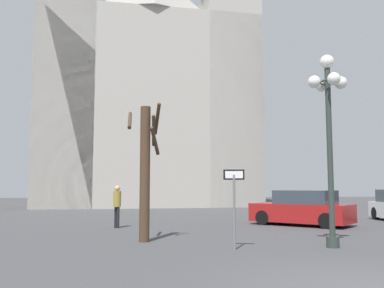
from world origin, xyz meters
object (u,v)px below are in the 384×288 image
at_px(parked_car_near_red, 302,209).
at_px(cathedral, 148,79).
at_px(bare_tree, 145,168).
at_px(pedestrian_walking, 117,202).
at_px(one_way_arrow_sign, 234,198).
at_px(street_lamp, 329,115).

bearing_deg(parked_car_near_red, cathedral, 107.68).
height_order(bare_tree, pedestrian_walking, bare_tree).
bearing_deg(bare_tree, one_way_arrow_sign, -39.19).
distance_m(street_lamp, bare_tree, 5.74).
height_order(one_way_arrow_sign, pedestrian_walking, one_way_arrow_sign).
relative_size(street_lamp, pedestrian_walking, 3.17).
xyz_separation_m(parked_car_near_red, pedestrian_walking, (-8.04, -0.12, 0.34)).
xyz_separation_m(street_lamp, bare_tree, (-5.21, 1.89, -1.49)).
distance_m(cathedral, street_lamp, 28.08).
bearing_deg(parked_car_near_red, street_lamp, -104.91).
bearing_deg(pedestrian_walking, street_lamp, -45.76).
relative_size(street_lamp, parked_car_near_red, 1.28).
xyz_separation_m(cathedral, street_lamp, (4.63, -26.61, -7.69)).
relative_size(parked_car_near_red, pedestrian_walking, 2.48).
relative_size(cathedral, one_way_arrow_sign, 16.63).
bearing_deg(pedestrian_walking, parked_car_near_red, 0.88).
height_order(cathedral, one_way_arrow_sign, cathedral).
bearing_deg(parked_car_near_red, one_way_arrow_sign, -124.57).
bearing_deg(cathedral, parked_car_near_red, -72.32).
relative_size(street_lamp, bare_tree, 1.28).
xyz_separation_m(one_way_arrow_sign, pedestrian_walking, (-3.46, 6.52, -0.32)).
bearing_deg(cathedral, bare_tree, -91.35).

